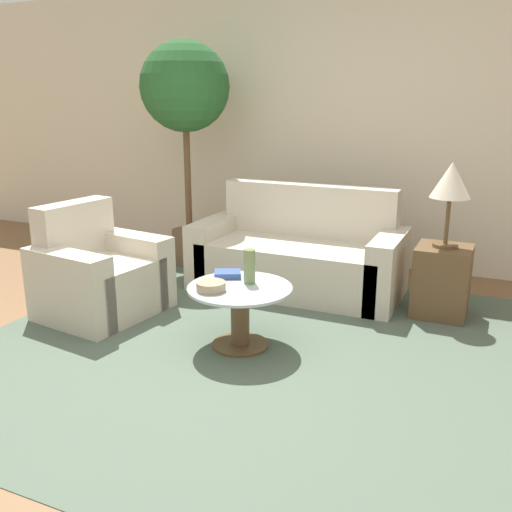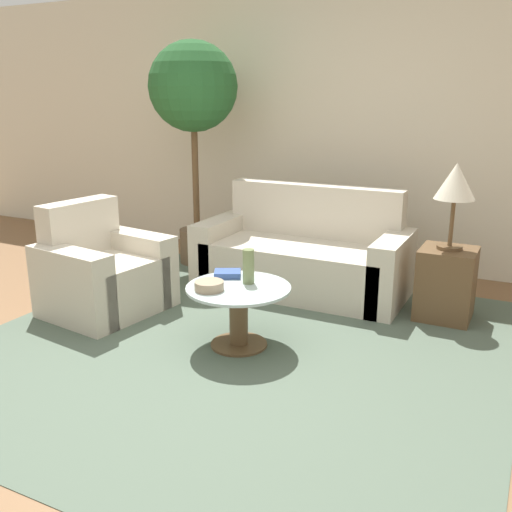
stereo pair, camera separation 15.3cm
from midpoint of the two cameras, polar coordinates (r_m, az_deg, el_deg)
name	(u,v)px [view 1 (the left image)]	position (r m, az deg, el deg)	size (l,w,h in m)	color
ground_plane	(186,384)	(3.36, -8.34, -12.59)	(14.00, 14.00, 0.00)	brown
wall_back	(337,126)	(5.55, 7.31, 12.75)	(10.00, 0.06, 2.60)	beige
rug	(240,345)	(3.79, -2.75, -8.93)	(3.37, 3.36, 0.01)	#4C5B4C
sofa_main	(300,256)	(4.79, 3.48, -0.05)	(1.71, 0.77, 0.86)	beige
armchair	(97,277)	(4.44, -16.54, -2.05)	(0.82, 0.92, 0.82)	beige
coffee_table	(240,308)	(3.69, -2.80, -5.22)	(0.67, 0.67, 0.41)	brown
side_table	(442,281)	(4.40, 17.13, -2.43)	(0.39, 0.39, 0.53)	brown
table_lamp	(451,183)	(4.24, 17.93, 6.95)	(0.28, 0.28, 0.61)	brown
potted_plant	(185,98)	(5.39, -7.94, 15.34)	(0.81, 0.81, 2.06)	brown
vase	(249,266)	(3.66, -1.85, -1.06)	(0.08, 0.08, 0.23)	#6B7A4C
bowl	(211,286)	(3.57, -5.75, -3.05)	(0.18, 0.18, 0.06)	gray
book_stack	(228,274)	(3.82, -4.01, -1.83)	(0.22, 0.20, 0.04)	#334C8C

